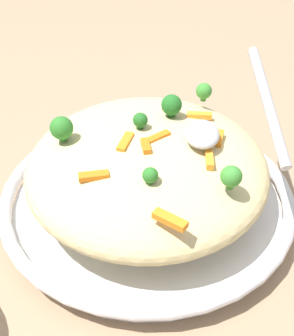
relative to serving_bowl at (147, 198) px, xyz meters
name	(u,v)px	position (x,y,z in m)	size (l,w,h in m)	color
ground_plane	(147,208)	(0.00, 0.00, -0.02)	(2.40, 2.40, 0.00)	#9E7F60
serving_bowl	(147,198)	(0.00, 0.00, 0.00)	(0.37, 0.37, 0.04)	silver
pasta_mound	(147,165)	(0.00, 0.00, 0.05)	(0.31, 0.29, 0.08)	#DBC689
carrot_piece_0	(209,160)	(-0.03, -0.07, 0.09)	(0.03, 0.01, 0.01)	orange
carrot_piece_1	(125,142)	(-0.01, 0.02, 0.09)	(0.04, 0.01, 0.01)	orange
carrot_piece_2	(157,137)	(0.00, -0.01, 0.09)	(0.04, 0.01, 0.01)	orange
carrot_piece_3	(94,176)	(-0.07, 0.05, 0.09)	(0.03, 0.01, 0.01)	orange
carrot_piece_4	(170,220)	(-0.13, -0.03, 0.09)	(0.04, 0.01, 0.01)	orange
carrot_piece_5	(143,146)	(-0.02, 0.00, 0.10)	(0.02, 0.01, 0.01)	orange
carrot_piece_6	(199,116)	(0.06, -0.06, 0.09)	(0.03, 0.01, 0.01)	orange
carrot_piece_7	(219,138)	(0.01, -0.08, 0.09)	(0.03, 0.01, 0.01)	orange
broccoli_floret_0	(172,105)	(0.05, -0.03, 0.11)	(0.03, 0.03, 0.03)	#205B1C
broccoli_floret_1	(231,177)	(-0.07, -0.09, 0.10)	(0.02, 0.02, 0.03)	#377928
broccoli_floret_2	(150,175)	(-0.07, -0.01, 0.10)	(0.02, 0.02, 0.02)	#296820
broccoli_floret_3	(204,91)	(0.11, -0.07, 0.10)	(0.02, 0.02, 0.03)	#377928
broccoli_floret_4	(140,120)	(0.02, 0.01, 0.10)	(0.02, 0.02, 0.02)	#205B1C
broccoli_floret_5	(61,130)	(0.00, 0.10, 0.10)	(0.03, 0.03, 0.03)	#296820
serving_spoon	(226,124)	(0.00, -0.09, 0.11)	(0.15, 0.11, 0.08)	#B7B7BC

